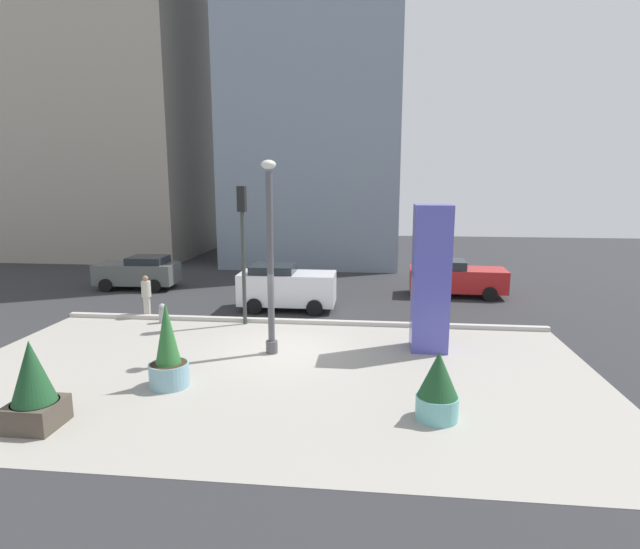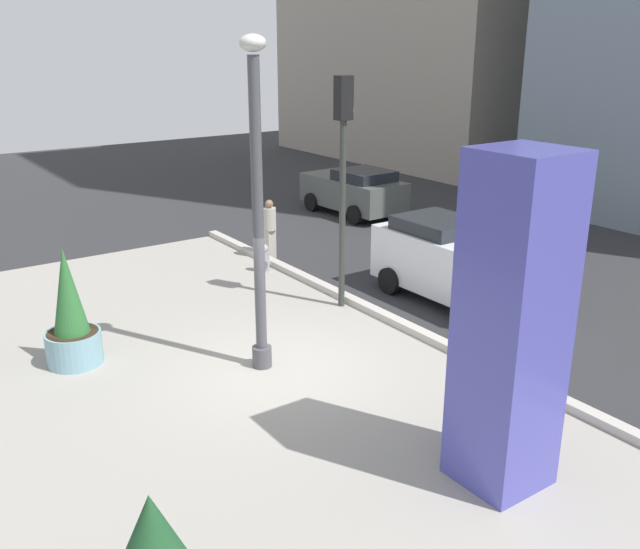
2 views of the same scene
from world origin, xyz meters
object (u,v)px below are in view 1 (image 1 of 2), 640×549
art_pillar_blue (431,279)px  pedestrian_by_curb (146,294)px  car_intersection (286,287)px  potted_plant_near_right (168,354)px  car_passing_lane (139,272)px  fire_hydrant (163,313)px  potted_plant_by_pillar (438,387)px  traffic_light_corner (243,234)px  potted_plant_mid_plaza (33,387)px  car_curb_east (455,278)px  lamp_post (270,262)px

art_pillar_blue → pedestrian_by_curb: art_pillar_blue is taller
art_pillar_blue → car_intersection: 7.05m
potted_plant_near_right → car_passing_lane: 13.06m
fire_hydrant → car_intersection: bearing=30.5°
potted_plant_by_pillar → traffic_light_corner: size_ratio=0.31×
potted_plant_mid_plaza → car_curb_east: (10.93, 13.91, -0.08)m
potted_plant_by_pillar → car_curb_east: 12.80m
potted_plant_by_pillar → art_pillar_blue: bearing=86.6°
car_passing_lane → car_intersection: bearing=-22.4°
car_passing_lane → car_curb_east: car_curb_east is taller
potted_plant_mid_plaza → traffic_light_corner: size_ratio=0.39×
car_passing_lane → car_intersection: (7.95, -3.28, 0.13)m
potted_plant_mid_plaza → pedestrian_by_curb: bearing=100.1°
art_pillar_blue → fire_hydrant: size_ratio=6.06×
lamp_post → pedestrian_by_curb: size_ratio=3.54×
lamp_post → car_curb_east: size_ratio=1.34×
potted_plant_mid_plaza → pedestrian_by_curb: (-1.57, 8.82, -0.01)m
fire_hydrant → car_curb_east: bearing=26.7°
potted_plant_mid_plaza → car_curb_east: potted_plant_mid_plaza is taller
potted_plant_by_pillar → pedestrian_by_curb: 12.68m
art_pillar_blue → pedestrian_by_curb: (-10.51, 2.67, -1.36)m
traffic_light_corner → car_intersection: size_ratio=1.29×
potted_plant_near_right → fire_hydrant: bearing=114.8°
art_pillar_blue → potted_plant_mid_plaza: 10.94m
potted_plant_near_right → car_curb_east: size_ratio=0.52×
potted_plant_mid_plaza → fire_hydrant: (-0.63, 8.09, -0.55)m
fire_hydrant → car_curb_east: size_ratio=0.17×
potted_plant_by_pillar → potted_plant_mid_plaza: size_ratio=0.81×
potted_plant_by_pillar → traffic_light_corner: (-6.19, 6.96, 2.61)m
car_curb_east → fire_hydrant: bearing=-153.3°
lamp_post → car_curb_east: bearing=51.8°
car_curb_east → pedestrian_by_curb: bearing=-157.8°
traffic_light_corner → car_passing_lane: size_ratio=1.30×
potted_plant_mid_plaza → car_intersection: (3.62, 10.59, 0.03)m
potted_plant_mid_plaza → car_intersection: bearing=71.1°
potted_plant_mid_plaza → potted_plant_near_right: bearing=50.9°
potted_plant_by_pillar → car_curb_east: bearing=79.7°
potted_plant_near_right → fire_hydrant: size_ratio=3.02×
potted_plant_near_right → fire_hydrant: potted_plant_near_right is taller
potted_plant_near_right → potted_plant_by_pillar: bearing=-9.5°
potted_plant_by_pillar → fire_hydrant: potted_plant_by_pillar is taller
lamp_post → pedestrian_by_curb: bearing=147.6°
traffic_light_corner → car_curb_east: bearing=33.7°
potted_plant_mid_plaza → fire_hydrant: size_ratio=2.62×
traffic_light_corner → pedestrian_by_curb: (-4.04, 0.54, -2.46)m
lamp_post → traffic_light_corner: lamp_post is taller
potted_plant_near_right → pedestrian_by_curb: 7.31m
traffic_light_corner → car_curb_east: traffic_light_corner is taller
art_pillar_blue → potted_plant_by_pillar: size_ratio=2.88×
potted_plant_mid_plaza → car_passing_lane: potted_plant_mid_plaza is taller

